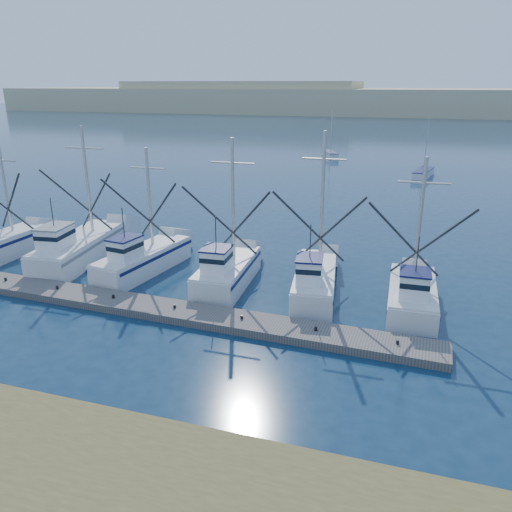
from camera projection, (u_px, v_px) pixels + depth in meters
The scene contains 6 objects.
ground at pixel (270, 390), 21.03m from camera, with size 500.00×500.00×0.00m, color #0D253C.
floating_dock at pixel (144, 306), 28.38m from camera, with size 32.93×2.20×0.44m, color #635E58.
dune_ridge at pixel (407, 101), 208.71m from camera, with size 360.00×60.00×10.00m, color tan.
trawler_fleet at pixel (168, 263), 33.05m from camera, with size 31.59×9.88×9.66m.
sailboat_near at pixel (423, 173), 68.72m from camera, with size 3.02×6.84×8.10m.
sailboat_far at pixel (330, 154), 86.65m from camera, with size 3.77×5.87×8.10m.
Camera 1 is at (4.81, -17.36, 12.25)m, focal length 35.00 mm.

